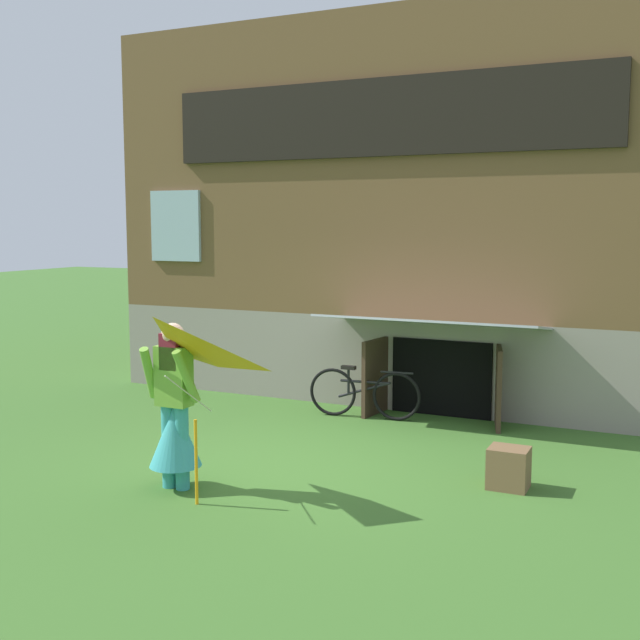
{
  "coord_description": "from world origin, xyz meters",
  "views": [
    {
      "loc": [
        3.99,
        -7.4,
        2.64
      ],
      "look_at": [
        0.14,
        0.77,
        1.53
      ],
      "focal_mm": 44.58,
      "sensor_mm": 36.0,
      "label": 1
    }
  ],
  "objects_px": {
    "person": "(174,419)",
    "bicycle_black": "(364,393)",
    "kite": "(154,369)",
    "wooden_crate": "(509,468)"
  },
  "relations": [
    {
      "from": "wooden_crate",
      "to": "kite",
      "type": "bearing_deg",
      "value": -143.92
    },
    {
      "from": "bicycle_black",
      "to": "person",
      "type": "bearing_deg",
      "value": -106.78
    },
    {
      "from": "person",
      "to": "kite",
      "type": "height_order",
      "value": "person"
    },
    {
      "from": "bicycle_black",
      "to": "kite",
      "type": "bearing_deg",
      "value": -102.11
    },
    {
      "from": "person",
      "to": "bicycle_black",
      "type": "xyz_separation_m",
      "value": [
        0.62,
        3.47,
        -0.36
      ]
    },
    {
      "from": "kite",
      "to": "wooden_crate",
      "type": "height_order",
      "value": "kite"
    },
    {
      "from": "person",
      "to": "wooden_crate",
      "type": "distance_m",
      "value": 3.37
    },
    {
      "from": "person",
      "to": "bicycle_black",
      "type": "distance_m",
      "value": 3.54
    },
    {
      "from": "person",
      "to": "wooden_crate",
      "type": "height_order",
      "value": "person"
    },
    {
      "from": "person",
      "to": "kite",
      "type": "xyz_separation_m",
      "value": [
        0.23,
        -0.61,
        0.63
      ]
    }
  ]
}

